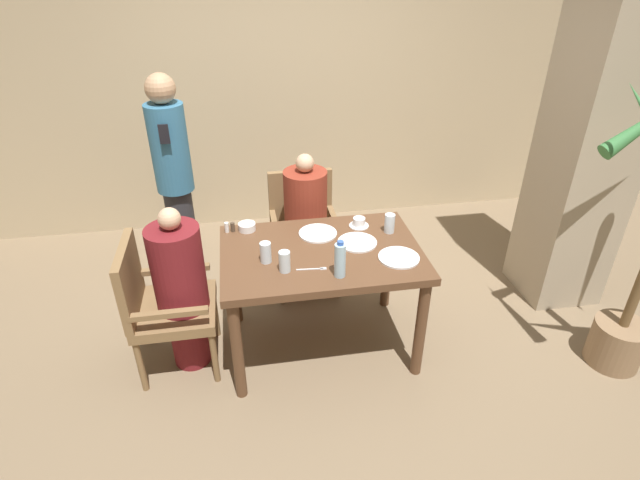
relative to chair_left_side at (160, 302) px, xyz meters
The scene contains 21 objects.
ground_plane 1.13m from the chair_left_side, ahead, with size 16.00×16.00×0.00m, color #7A664C.
wall_back 2.39m from the chair_left_side, 62.73° to the left, with size 8.00×0.06×2.80m.
pillar_stone 3.11m from the chair_left_side, ahead, with size 0.54×0.54×2.70m.
dining_table 1.03m from the chair_left_side, ahead, with size 1.25×0.85×0.77m.
chair_left_side is the anchor object (origin of this frame).
diner_in_left_chair 0.16m from the chair_left_side, ahead, with size 0.32×0.32×1.14m.
chair_far_side 1.30m from the chair_left_side, 38.77° to the left, with size 0.51×0.51×0.91m.
diner_in_far_chair 1.22m from the chair_left_side, 33.66° to the left, with size 0.32×0.32×1.15m.
standing_host 1.14m from the chair_left_side, 86.89° to the left, with size 0.28×0.32×1.66m.
plate_main_left 1.29m from the chair_left_side, ahead, with size 0.25×0.25×0.01m.
plate_main_right 1.50m from the chair_left_side, ahead, with size 0.25×0.25×0.01m.
plate_dessert_center 1.08m from the chair_left_side, 11.19° to the left, with size 0.25×0.25×0.01m.
teacup_with_saucer 1.38m from the chair_left_side, 11.23° to the left, with size 0.13×0.13×0.06m.
bowl_small 0.73m from the chair_left_side, 30.61° to the left, with size 0.12×0.12×0.05m.
water_bottle 1.17m from the chair_left_side, 15.11° to the right, with size 0.07×0.07×0.23m.
glass_tall_near 0.86m from the chair_left_side, 13.73° to the right, with size 0.07×0.07×0.13m.
glass_tall_mid 1.54m from the chair_left_side, ahead, with size 0.07×0.07×0.13m.
glass_tall_far 0.75m from the chair_left_side, ahead, with size 0.07×0.07×0.13m.
salt_shaker 0.63m from the chair_left_side, 37.26° to the left, with size 0.03×0.03×0.07m.
pepper_shaker 0.66m from the chair_left_side, 34.93° to the left, with size 0.03×0.03×0.07m.
fork_beside_plate 1.00m from the chair_left_side, 12.12° to the right, with size 0.18×0.03×0.00m.
Camera 1 is at (-0.46, -2.61, 2.41)m, focal length 28.00 mm.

